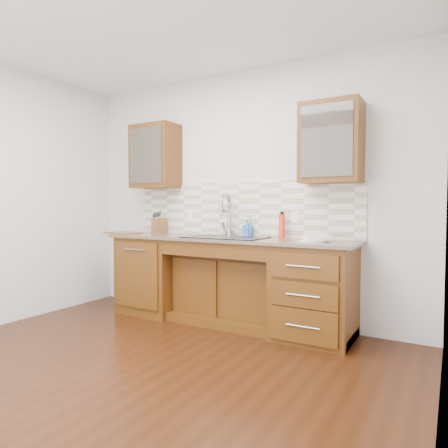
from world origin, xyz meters
The scene contains 24 objects.
ground centered at (0.00, 0.00, -0.05)m, with size 4.00×3.50×0.10m, color #341708.
wall_back centered at (0.00, 1.80, 1.35)m, with size 4.00×0.10×2.70m, color silver.
base_cabinet_left centered at (-0.95, 1.44, 0.44)m, with size 0.70×0.62×0.88m, color #593014.
base_cabinet_center centered at (0.00, 1.53, 0.35)m, with size 1.20×0.44×0.70m, color #593014.
base_cabinet_right centered at (0.95, 1.44, 0.44)m, with size 0.70×0.62×0.88m, color #593014.
countertop centered at (0.00, 1.43, 0.90)m, with size 2.70×0.65×0.03m, color #84705B.
backsplash centered at (0.00, 1.74, 1.21)m, with size 2.70×0.02×0.59m, color beige.
sink centered at (0.00, 1.41, 0.83)m, with size 0.84×0.46×0.19m, color #9E9EA5.
faucet centered at (-0.07, 1.64, 1.11)m, with size 0.04×0.04×0.40m, color #999993.
filter_tap centered at (0.18, 1.65, 1.03)m, with size 0.02×0.02×0.24m, color #999993.
upper_cabinet_left centered at (-1.05, 1.58, 1.83)m, with size 0.55×0.34×0.75m, color #593014.
upper_cabinet_right centered at (1.05, 1.58, 1.83)m, with size 0.55×0.34×0.75m, color #593014.
outlet_left centered at (-0.65, 1.73, 1.12)m, with size 0.08×0.01×0.12m, color white.
outlet_right centered at (0.65, 1.73, 1.12)m, with size 0.08×0.01×0.12m, color white.
soap_bottle centered at (0.14, 1.66, 1.00)m, with size 0.08×0.08×0.18m, color blue.
water_bottle centered at (0.54, 1.63, 1.03)m, with size 0.06×0.06×0.24m, color red.
plate centered at (0.92, 1.42, 0.92)m, with size 0.25×0.25×0.01m, color white.
dish_towel centered at (0.97, 1.44, 0.94)m, with size 0.24×0.18×0.04m, color beige.
knife_block centered at (-1.03, 1.62, 1.00)m, with size 0.10×0.16×0.18m, color brown.
cutting_board centered at (-1.32, 1.30, 0.92)m, with size 0.39×0.27×0.02m, color olive.
cup_left_a centered at (-1.14, 1.58, 1.77)m, with size 0.12×0.12×0.09m, color white.
cup_left_b centered at (-0.94, 1.58, 1.78)m, with size 0.11×0.11×0.10m, color white.
cup_right_a centered at (0.95, 1.58, 1.77)m, with size 0.12×0.12×0.09m, color white.
cup_right_b centered at (1.12, 1.58, 1.77)m, with size 0.11×0.11×0.10m, color silver.
Camera 1 is at (2.05, -2.16, 1.24)m, focal length 32.00 mm.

